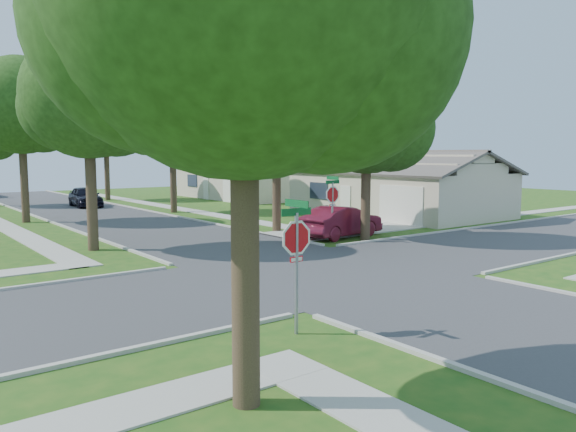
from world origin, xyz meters
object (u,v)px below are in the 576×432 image
(stop_sign_sw, at_px, (296,243))
(tree_e_near, at_px, (277,121))
(car_curb_east, at_px, (85,196))
(tree_e_far, at_px, (106,131))
(tree_e_mid, at_px, (173,120))
(house_ne_near, at_px, (397,191))
(tree_ne_corner, at_px, (368,118))
(tree_w_mid, at_px, (22,110))
(house_ne_far, at_px, (248,181))
(tree_w_near, at_px, (89,101))
(stop_sign_ne, at_px, (332,197))
(car_driveway, at_px, (341,222))

(stop_sign_sw, bearing_deg, tree_e_near, 55.41)
(tree_e_near, xyz_separation_m, car_curb_east, (-3.55, 19.90, -4.86))
(tree_e_far, bearing_deg, tree_e_mid, -89.98)
(house_ne_near, bearing_deg, tree_e_far, 116.03)
(tree_e_far, distance_m, tree_ne_corner, 29.85)
(tree_w_mid, relative_size, house_ne_far, 0.70)
(stop_sign_sw, relative_size, tree_e_far, 0.34)
(house_ne_far, bearing_deg, tree_w_near, -135.91)
(tree_e_mid, xyz_separation_m, tree_e_far, (-0.00, 13.00, -0.27))
(stop_sign_ne, xyz_separation_m, tree_w_mid, (-9.34, 16.31, 4.46))
(tree_w_mid, bearing_deg, stop_sign_ne, -60.20)
(tree_w_mid, distance_m, car_curb_east, 11.37)
(tree_e_mid, bearing_deg, tree_w_near, -128.08)
(tree_e_mid, bearing_deg, tree_w_mid, 180.00)
(tree_w_near, distance_m, tree_w_mid, 12.01)
(tree_w_near, relative_size, car_curb_east, 1.96)
(stop_sign_sw, relative_size, tree_w_mid, 0.31)
(tree_w_near, bearing_deg, stop_sign_sw, -90.23)
(tree_w_mid, bearing_deg, house_ne_far, 21.17)
(tree_e_far, distance_m, house_ne_far, 13.09)
(tree_e_mid, height_order, house_ne_far, tree_e_mid)
(house_ne_near, relative_size, car_driveway, 2.97)
(car_curb_east, bearing_deg, tree_e_near, -75.64)
(tree_e_near, height_order, car_driveway, tree_e_near)
(tree_e_near, height_order, tree_w_mid, tree_w_mid)
(stop_sign_sw, distance_m, stop_sign_ne, 13.29)
(tree_w_near, xyz_separation_m, house_ne_far, (20.64, 19.99, -4.60))
(tree_w_near, relative_size, house_ne_far, 0.66)
(house_ne_far, bearing_deg, stop_sign_sw, -121.55)
(house_ne_far, distance_m, car_driveway, 25.54)
(tree_e_far, xyz_separation_m, tree_ne_corner, (1.61, -29.80, -0.39))
(stop_sign_sw, bearing_deg, house_ne_near, 37.18)
(tree_ne_corner, bearing_deg, house_ne_far, 68.77)
(tree_e_mid, xyz_separation_m, car_curb_east, (-3.56, 7.90, -5.47))
(tree_e_far, relative_size, tree_w_near, 0.97)
(tree_e_near, xyz_separation_m, car_driveway, (1.25, -3.51, -4.89))
(tree_e_far, bearing_deg, tree_w_mid, -125.85)
(tree_e_near, distance_m, tree_ne_corner, 5.06)
(tree_ne_corner, bearing_deg, tree_w_mid, 123.22)
(stop_sign_sw, bearing_deg, tree_ne_corner, 38.84)
(stop_sign_sw, distance_m, tree_e_far, 40.04)
(tree_ne_corner, bearing_deg, stop_sign_sw, -141.16)
(car_driveway, bearing_deg, tree_e_far, -6.14)
(stop_sign_ne, bearing_deg, tree_w_mid, 119.80)
(tree_w_near, height_order, car_driveway, tree_w_near)
(stop_sign_sw, height_order, tree_e_near, tree_e_near)
(tree_e_near, xyz_separation_m, tree_w_mid, (-9.39, 12.00, 0.85))
(tree_w_mid, bearing_deg, car_curb_east, 53.54)
(tree_w_near, height_order, house_ne_far, tree_w_near)
(tree_e_near, distance_m, tree_e_mid, 12.02)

